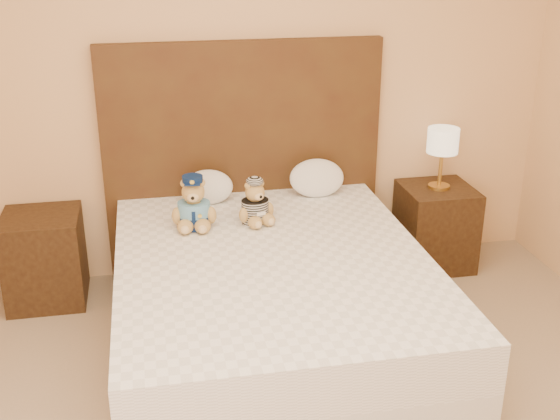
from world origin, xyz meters
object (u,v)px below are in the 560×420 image
object	(u,v)px
pillow_left	(208,186)
lamp	(443,144)
bed	(273,303)
nightstand_right	(435,226)
pillow_right	(317,176)
teddy_police	(194,202)
teddy_prisoner	(255,202)
nightstand_left	(45,258)

from	to	relation	value
pillow_left	lamp	bearing A→B (deg)	-1.15
lamp	bed	bearing A→B (deg)	-147.38
bed	nightstand_right	bearing A→B (deg)	32.62
bed	pillow_right	world-z (taller)	pillow_right
teddy_police	teddy_prisoner	distance (m)	0.35
nightstand_right	lamp	distance (m)	0.57
bed	pillow_left	xyz separation A→B (m)	(-0.25, 0.83, 0.38)
nightstand_left	lamp	bearing A→B (deg)	0.00
lamp	pillow_right	xyz separation A→B (m)	(-0.81, 0.03, -0.18)
teddy_police	teddy_prisoner	bearing A→B (deg)	6.75
nightstand_left	lamp	distance (m)	2.56
nightstand_left	nightstand_right	bearing A→B (deg)	0.00
teddy_police	nightstand_right	bearing A→B (deg)	18.65
teddy_police	teddy_prisoner	size ratio (longest dim) A/B	1.18
bed	teddy_prisoner	bearing A→B (deg)	92.15
nightstand_left	teddy_prisoner	xyz separation A→B (m)	(1.23, -0.34, 0.40)
teddy_police	bed	bearing A→B (deg)	-44.82
teddy_prisoner	lamp	bearing A→B (deg)	-4.60
bed	pillow_right	xyz separation A→B (m)	(0.44, 0.83, 0.40)
teddy_prisoner	pillow_right	bearing A→B (deg)	19.66
teddy_police	pillow_right	bearing A→B (deg)	31.65
lamp	nightstand_left	bearing A→B (deg)	180.00
lamp	teddy_prisoner	xyz separation A→B (m)	(-1.27, -0.34, -0.17)
nightstand_left	teddy_prisoner	world-z (taller)	teddy_prisoner
nightstand_right	pillow_left	size ratio (longest dim) A/B	1.78
pillow_left	teddy_prisoner	bearing A→B (deg)	-58.05
nightstand_left	lamp	size ratio (longest dim) A/B	1.38
nightstand_left	nightstand_right	xyz separation A→B (m)	(2.50, 0.00, 0.00)
nightstand_right	teddy_prisoner	bearing A→B (deg)	-164.86
bed	teddy_police	xyz separation A→B (m)	(-0.36, 0.46, 0.43)
bed	pillow_left	distance (m)	0.95
teddy_police	pillow_left	distance (m)	0.39
bed	pillow_right	size ratio (longest dim) A/B	5.73
bed	nightstand_left	size ratio (longest dim) A/B	3.64
nightstand_left	teddy_police	world-z (taller)	teddy_police
nightstand_left	teddy_prisoner	size ratio (longest dim) A/B	2.13
teddy_prisoner	teddy_police	bearing A→B (deg)	160.39
nightstand_right	pillow_right	distance (m)	0.91
lamp	pillow_left	size ratio (longest dim) A/B	1.30
nightstand_left	teddy_police	distance (m)	1.04
teddy_prisoner	pillow_left	size ratio (longest dim) A/B	0.83
pillow_right	pillow_left	bearing A→B (deg)	180.00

